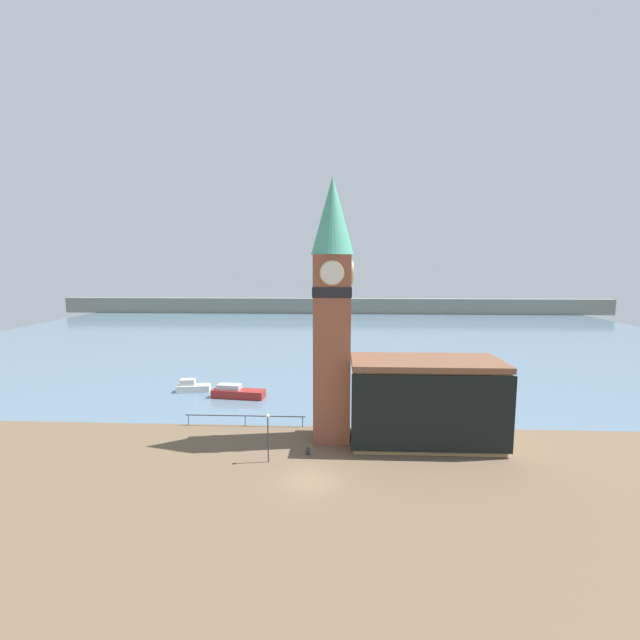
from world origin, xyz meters
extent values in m
plane|color=brown|center=(0.00, 0.00, 0.00)|extent=(160.00, 160.00, 0.00)
cube|color=slate|center=(0.00, 70.80, 0.00)|extent=(160.00, 120.00, 0.00)
cube|color=gray|center=(0.00, 110.80, 2.50)|extent=(180.00, 3.00, 5.00)
cube|color=#333338|center=(-7.25, 10.55, 1.05)|extent=(12.06, 0.08, 0.08)
cylinder|color=#333338|center=(-12.98, 10.55, 0.53)|extent=(0.07, 0.07, 1.05)
cylinder|color=#333338|center=(-7.25, 10.55, 0.53)|extent=(0.07, 0.07, 1.05)
cylinder|color=#333338|center=(-1.52, 10.55, 0.53)|extent=(0.07, 0.07, 1.05)
cube|color=brown|center=(1.41, 7.91, 8.41)|extent=(3.27, 3.27, 16.82)
cube|color=black|center=(1.41, 7.91, 13.61)|extent=(3.39, 3.39, 0.90)
cylinder|color=tan|center=(1.41, 6.21, 15.27)|extent=(2.10, 0.12, 2.10)
cylinder|color=silver|center=(1.41, 6.13, 15.27)|extent=(1.91, 0.12, 1.91)
cylinder|color=tan|center=(3.11, 7.91, 15.27)|extent=(0.12, 2.10, 2.10)
cylinder|color=silver|center=(3.19, 7.91, 15.27)|extent=(0.12, 1.91, 1.91)
cone|color=teal|center=(1.41, 7.91, 20.18)|extent=(3.76, 3.76, 6.72)
cube|color=tan|center=(9.77, 7.43, 3.57)|extent=(12.85, 5.70, 7.14)
cube|color=brown|center=(9.77, 7.43, 7.39)|extent=(13.25, 6.10, 0.50)
cube|color=black|center=(9.77, 4.43, 3.71)|extent=(13.35, 0.30, 6.57)
cube|color=maroon|center=(-10.09, 19.68, 0.49)|extent=(6.52, 2.57, 0.97)
cube|color=#B2B2B2|center=(-11.22, 19.81, 1.28)|extent=(2.92, 1.61, 0.61)
cube|color=silver|center=(-16.33, 21.87, 0.43)|extent=(4.21, 2.00, 0.86)
cube|color=silver|center=(-17.05, 21.77, 1.23)|extent=(1.90, 1.26, 0.76)
cylinder|color=#2D2D33|center=(-0.56, 4.42, 0.23)|extent=(0.34, 0.34, 0.45)
sphere|color=#2D2D33|center=(-0.56, 4.42, 0.45)|extent=(0.36, 0.36, 0.36)
cylinder|color=#2D2D33|center=(-3.66, 2.87, 1.90)|extent=(0.10, 0.10, 3.80)
sphere|color=silver|center=(-3.66, 2.87, 3.90)|extent=(0.32, 0.32, 0.32)
camera|label=1|loc=(2.02, -29.94, 15.93)|focal=24.00mm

